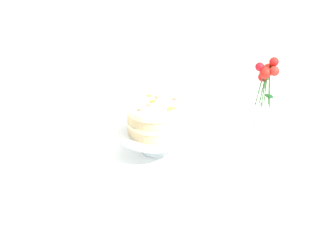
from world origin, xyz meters
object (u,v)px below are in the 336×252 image
cake_stand (155,134)px  flower_vase (264,93)px  layer_cake (154,117)px  dining_table (178,172)px

cake_stand → flower_vase: 0.54m
cake_stand → layer_cake: size_ratio=1.29×
cake_stand → layer_cake: layer_cake is taller
flower_vase → cake_stand: bearing=-166.2°
dining_table → layer_cake: (-0.09, 0.04, 0.25)m
cake_stand → layer_cake: 0.08m
dining_table → flower_vase: size_ratio=4.39×
dining_table → layer_cake: layer_cake is taller
dining_table → flower_vase: bearing=21.1°
cake_stand → flower_vase: flower_vase is taller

